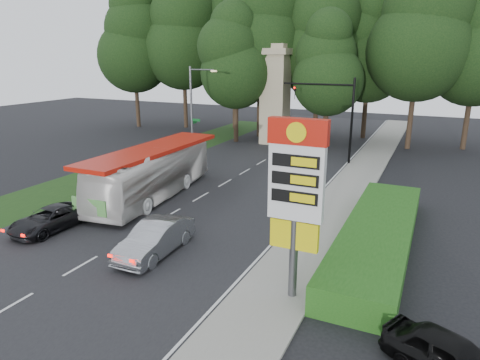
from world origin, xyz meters
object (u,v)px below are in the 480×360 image
at_px(sedan_silver, 155,239).
at_px(monument, 275,94).
at_px(gas_station_pylon, 296,186).
at_px(suv_charcoal, 50,219).
at_px(streetlight_signs, 193,106).
at_px(transit_bus, 153,173).
at_px(parked_car_black, 451,358).
at_px(traffic_signal_mast, 337,108).

bearing_deg(sedan_silver, monument, 97.51).
relative_size(gas_station_pylon, suv_charcoal, 1.57).
relative_size(gas_station_pylon, streetlight_signs, 0.86).
xyz_separation_m(gas_station_pylon, sedan_silver, (-6.93, 0.91, -3.68)).
height_order(transit_bus, parked_car_black, transit_bus).
xyz_separation_m(gas_station_pylon, transit_bus, (-12.03, 7.85, -2.82)).
distance_m(gas_station_pylon, sedan_silver, 7.90).
bearing_deg(transit_bus, traffic_signal_mast, 52.42).
bearing_deg(traffic_signal_mast, streetlight_signs, -171.08).
bearing_deg(monument, traffic_signal_mast, -38.00).
xyz_separation_m(streetlight_signs, suv_charcoal, (2.50, -19.05, -3.83)).
bearing_deg(monument, gas_station_pylon, -68.20).
distance_m(traffic_signal_mast, parked_car_black, 26.06).
bearing_deg(suv_charcoal, traffic_signal_mast, 66.81).
height_order(streetlight_signs, transit_bus, streetlight_signs).
xyz_separation_m(traffic_signal_mast, parked_car_black, (8.92, -24.16, -4.01)).
bearing_deg(gas_station_pylon, monument, 111.80).
xyz_separation_m(traffic_signal_mast, streetlight_signs, (-12.67, -1.99, -0.23)).
xyz_separation_m(gas_station_pylon, parked_car_black, (5.40, -2.15, -3.78)).
xyz_separation_m(streetlight_signs, monument, (4.99, 7.99, 0.67)).
relative_size(monument, parked_car_black, 2.58).
height_order(gas_station_pylon, suv_charcoal, gas_station_pylon).
distance_m(streetlight_signs, sedan_silver, 21.55).
distance_m(traffic_signal_mast, monument, 9.76).
xyz_separation_m(streetlight_signs, transit_bus, (4.16, -12.17, -2.81)).
relative_size(streetlight_signs, sedan_silver, 1.71).
xyz_separation_m(monument, sedan_silver, (4.27, -27.10, -4.34)).
xyz_separation_m(monument, suv_charcoal, (-2.49, -27.04, -4.50)).
bearing_deg(sedan_silver, transit_bus, 124.87).
bearing_deg(suv_charcoal, monument, 87.36).
bearing_deg(gas_station_pylon, suv_charcoal, 175.96).
distance_m(transit_bus, parked_car_black, 20.12).
relative_size(traffic_signal_mast, suv_charcoal, 1.65).
bearing_deg(gas_station_pylon, parked_car_black, -21.72).
relative_size(monument, transit_bus, 0.86).
height_order(traffic_signal_mast, monument, monument).
height_order(gas_station_pylon, monument, monument).
height_order(transit_bus, suv_charcoal, transit_bus).
bearing_deg(transit_bus, sedan_silver, -60.25).
xyz_separation_m(sedan_silver, parked_car_black, (12.33, -3.06, -0.10)).
height_order(sedan_silver, suv_charcoal, sedan_silver).
relative_size(monument, suv_charcoal, 2.30).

